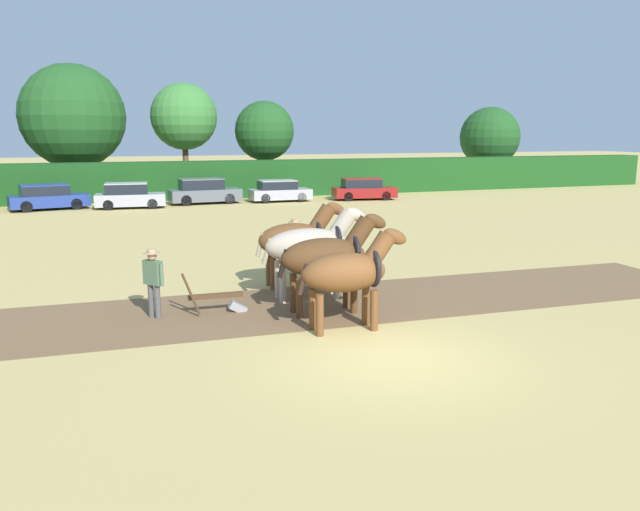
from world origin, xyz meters
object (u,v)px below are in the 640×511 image
at_px(farmer_beside_team, 295,241).
at_px(parked_car_right, 363,189).
at_px(tree_center, 264,131).
at_px(farmer_at_plow, 153,278).
at_px(plow, 221,301).
at_px(tree_center_left, 184,117).
at_px(tree_center_right, 490,137).
at_px(draft_horse_trail_right, 297,239).
at_px(parked_car_center_right, 279,191).
at_px(draft_horse_lead_left, 348,272).
at_px(draft_horse_trail_left, 311,245).
at_px(parked_car_left, 48,197).
at_px(parked_car_center, 204,192).
at_px(tree_left, 73,116).
at_px(parked_car_center_left, 129,196).
at_px(draft_horse_lead_right, 328,256).

relative_size(farmer_beside_team, parked_car_right, 0.39).
bearing_deg(parked_car_right, tree_center, 126.32).
bearing_deg(farmer_at_plow, plow, -44.08).
xyz_separation_m(tree_center_left, tree_center_right, (27.19, -0.00, -1.56)).
height_order(draft_horse_trail_right, parked_car_center_right, draft_horse_trail_right).
bearing_deg(parked_car_center_right, draft_horse_lead_left, -102.40).
distance_m(farmer_at_plow, farmer_beside_team, 5.97).
bearing_deg(farmer_at_plow, tree_center_right, 6.96).
height_order(draft_horse_trail_left, parked_car_left, draft_horse_trail_left).
bearing_deg(draft_horse_trail_left, tree_center_right, 51.55).
xyz_separation_m(farmer_at_plow, parked_car_right, (15.96, 23.66, -0.30)).
bearing_deg(draft_horse_trail_left, farmer_beside_team, 82.47).
bearing_deg(tree_center_left, parked_car_center, -90.82).
bearing_deg(tree_left, parked_car_right, -28.04).
relative_size(plow, parked_car_center, 0.35).
relative_size(farmer_beside_team, parked_car_center_right, 0.44).
bearing_deg(farmer_beside_team, parked_car_center_right, 98.74).
distance_m(draft_horse_trail_right, plow, 3.54).
xyz_separation_m(parked_car_left, parked_car_center, (9.17, 0.05, 0.05)).
bearing_deg(draft_horse_trail_left, parked_car_center_right, 78.13).
bearing_deg(parked_car_center_left, parked_car_left, 174.35).
bearing_deg(parked_car_center_right, parked_car_center, 176.57).
relative_size(draft_horse_lead_right, parked_car_center, 0.63).
bearing_deg(tree_center_right, farmer_beside_team, -133.14).
distance_m(draft_horse_lead_left, plow, 3.52).
xyz_separation_m(tree_left, tree_center_left, (7.80, 0.10, 0.04)).
bearing_deg(parked_car_center_left, parked_car_center_right, 8.45).
xyz_separation_m(draft_horse_lead_right, farmer_at_plow, (-4.12, 0.98, -0.43)).
bearing_deg(parked_car_right, parked_car_center, -177.30).
distance_m(draft_horse_trail_right, parked_car_center, 22.92).
relative_size(tree_center_left, parked_car_left, 1.76).
bearing_deg(parked_car_center_left, tree_center_left, 68.70).
bearing_deg(parked_car_center_left, draft_horse_trail_right, -75.94).
bearing_deg(draft_horse_trail_right, tree_center_left, 90.09).
bearing_deg(farmer_beside_team, tree_center_right, 70.49).
bearing_deg(tree_left, draft_horse_trail_left, -78.86).
relative_size(draft_horse_lead_right, draft_horse_trail_left, 0.97).
bearing_deg(tree_center_right, tree_center_left, 179.99).
bearing_deg(parked_car_right, farmer_beside_team, -110.34).
xyz_separation_m(tree_center_left, parked_car_center_right, (4.77, -9.01, -4.97)).
relative_size(tree_left, parked_car_center, 2.04).
relative_size(parked_car_center_right, parked_car_right, 0.89).
distance_m(draft_horse_trail_left, parked_car_center_left, 23.69).
bearing_deg(tree_left, parked_car_center_left, -72.13).
relative_size(farmer_at_plow, parked_car_center_left, 0.41).
distance_m(draft_horse_lead_left, draft_horse_trail_left, 2.92).
height_order(draft_horse_trail_left, plow, draft_horse_trail_left).
distance_m(draft_horse_lead_left, draft_horse_trail_right, 4.38).
relative_size(parked_car_left, parked_car_center, 1.02).
bearing_deg(draft_horse_trail_right, parked_car_center_right, 77.41).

